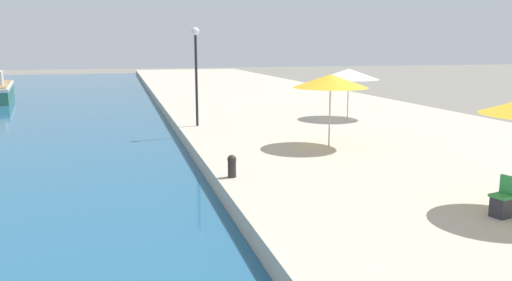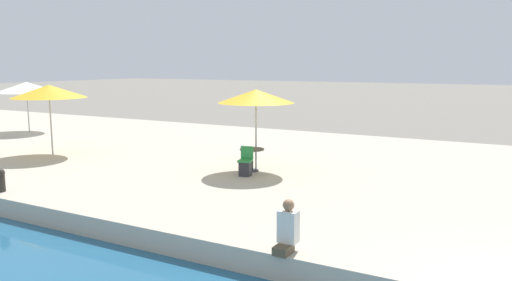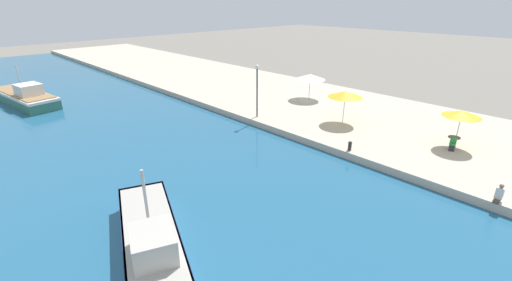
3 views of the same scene
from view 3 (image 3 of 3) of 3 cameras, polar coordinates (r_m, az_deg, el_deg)
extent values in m
cube|color=#BCB29E|center=(45.11, -5.84, 9.75)|extent=(16.00, 90.00, 0.55)
cube|color=white|center=(15.59, -16.91, -16.41)|extent=(5.23, 8.84, 1.19)
cube|color=navy|center=(15.30, -17.11, -15.03)|extent=(5.30, 8.94, 0.25)
cube|color=#ADA89E|center=(15.20, -17.19, -14.51)|extent=(4.81, 8.13, 0.10)
cube|color=#B7B2A8|center=(13.64, -16.75, -16.19)|extent=(2.13, 2.33, 1.07)
cylinder|color=#B7B2A8|center=(14.38, -17.87, -9.77)|extent=(0.12, 0.12, 2.86)
cube|color=#33705B|center=(43.17, -34.15, 5.86)|extent=(4.33, 10.55, 1.17)
cube|color=silver|center=(43.07, -34.28, 6.44)|extent=(4.40, 10.66, 0.25)
cube|color=#99754C|center=(43.03, -34.33, 6.67)|extent=(3.98, 9.70, 0.10)
cube|color=silver|center=(41.24, -33.67, 7.11)|extent=(2.32, 2.52, 1.06)
cylinder|color=#B7B2A8|center=(42.75, -34.76, 8.53)|extent=(0.12, 0.12, 2.81)
cylinder|color=#B7B7B7|center=(27.45, 30.58, 1.39)|extent=(0.06, 0.06, 2.38)
cone|color=yellow|center=(27.09, 31.10, 3.87)|extent=(2.48, 2.48, 0.43)
cylinder|color=#B7B7B7|center=(29.33, 14.43, 5.07)|extent=(0.06, 0.06, 2.36)
cone|color=yellow|center=(28.99, 14.67, 7.46)|extent=(2.79, 2.79, 0.49)
cylinder|color=#B7B7B7|center=(36.05, 8.89, 8.57)|extent=(0.06, 0.06, 2.18)
cone|color=white|center=(35.78, 9.01, 10.45)|extent=(3.10, 3.10, 0.54)
cylinder|color=#333338|center=(27.73, 29.88, -0.89)|extent=(0.44, 0.44, 0.04)
cylinder|color=#333338|center=(27.62, 30.01, -0.26)|extent=(0.08, 0.08, 0.70)
cylinder|color=#4C4742|center=(27.50, 30.16, 0.45)|extent=(0.80, 0.80, 0.04)
cube|color=#2D2D33|center=(26.96, 29.83, -1.02)|extent=(0.41, 0.41, 0.45)
cube|color=#2D8E42|center=(26.87, 29.93, -0.53)|extent=(0.48, 0.48, 0.06)
cube|color=#2D8E42|center=(26.98, 30.06, 0.06)|extent=(0.15, 0.40, 0.40)
cube|color=brown|center=(21.59, 35.17, -8.25)|extent=(0.41, 0.28, 0.16)
cube|color=silver|center=(21.60, 35.51, -7.15)|extent=(0.26, 0.36, 0.61)
sphere|color=#9E704C|center=(21.43, 35.76, -6.18)|extent=(0.22, 0.22, 0.22)
cylinder|color=#2D2823|center=(24.33, 15.35, -1.06)|extent=(0.24, 0.24, 0.45)
sphere|color=#2D2823|center=(24.22, 15.42, -0.41)|extent=(0.26, 0.26, 0.26)
cylinder|color=#232328|center=(29.72, 0.18, 7.86)|extent=(0.12, 0.12, 4.20)
sphere|color=white|center=(29.23, 0.18, 12.19)|extent=(0.36, 0.36, 0.36)
camera|label=1|loc=(17.78, 50.83, -5.76)|focal=35.00mm
camera|label=2|loc=(12.96, 47.30, -13.99)|focal=35.00mm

